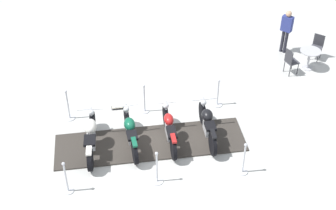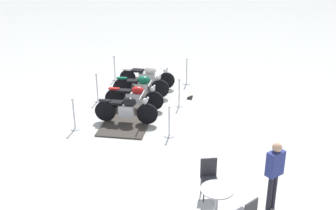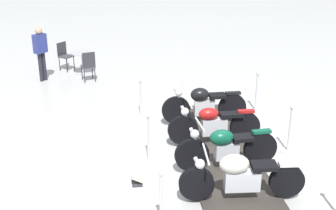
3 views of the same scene
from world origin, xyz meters
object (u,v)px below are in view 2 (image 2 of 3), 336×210
object	(u,v)px
cafe_table	(217,196)
bystander_person	(274,170)
stanchion_left_mid	(97,92)
stanchion_right_rear	(187,75)
motorcycle_cream	(148,75)
motorcycle_black	(127,109)
motorcycle_forest	(142,85)
stanchion_right_mid	(179,96)
motorcycle_maroon	(135,97)
info_placard	(190,96)
stanchion_right_front	(169,127)
cafe_chair_across_table	(209,176)
stanchion_left_rear	(115,71)
stanchion_left_front	(74,119)

from	to	relation	value
cafe_table	bystander_person	size ratio (longest dim) A/B	0.44
stanchion_left_mid	stanchion_right_rear	size ratio (longest dim) A/B	0.99
motorcycle_cream	stanchion_left_mid	world-z (taller)	stanchion_left_mid
motorcycle_black	motorcycle_forest	xyz separation A→B (m)	(-2.19, 0.67, -0.02)
stanchion_right_mid	motorcycle_maroon	bearing A→B (deg)	-86.47
motorcycle_black	info_placard	world-z (taller)	motorcycle_black
motorcycle_forest	stanchion_right_front	world-z (taller)	motorcycle_forest
bystander_person	stanchion_right_front	bearing A→B (deg)	-3.84
motorcycle_forest	cafe_chair_across_table	bearing A→B (deg)	-67.84
stanchion_left_rear	stanchion_left_mid	bearing A→B (deg)	-17.11
motorcycle_black	bystander_person	xyz separation A→B (m)	(5.04, 3.04, 0.49)
bystander_person	cafe_chair_across_table	bearing A→B (deg)	33.51
motorcycle_maroon	motorcycle_cream	size ratio (longest dim) A/B	0.95
motorcycle_maroon	stanchion_right_front	distance (m)	2.38
cafe_chair_across_table	bystander_person	xyz separation A→B (m)	(0.70, 1.30, 0.48)
motorcycle_maroon	info_placard	size ratio (longest dim) A/B	4.83
motorcycle_forest	stanchion_left_front	world-z (taller)	stanchion_left_front
motorcycle_maroon	stanchion_right_front	world-z (taller)	motorcycle_maroon
info_placard	cafe_table	xyz separation A→B (m)	(7.10, -0.79, 0.50)
stanchion_left_rear	stanchion_right_front	xyz separation A→B (m)	(5.49, 1.54, -0.09)
stanchion_right_front	stanchion_right_mid	distance (m)	2.40
stanchion_left_mid	stanchion_right_front	distance (m)	3.91
motorcycle_black	motorcycle_cream	bearing A→B (deg)	89.72
motorcycle_forest	cafe_chair_across_table	size ratio (longest dim) A/B	2.18
stanchion_left_rear	cafe_chair_across_table	distance (m)	8.97
stanchion_left_mid	motorcycle_black	bearing A→B (deg)	25.52
stanchion_left_mid	stanchion_right_front	xyz separation A→B (m)	(3.20, 2.25, -0.05)
cafe_table	cafe_chair_across_table	world-z (taller)	cafe_chair_across_table
stanchion_right_mid	stanchion_right_front	bearing A→B (deg)	-17.11
stanchion_right_front	cafe_chair_across_table	bearing A→B (deg)	8.54
stanchion_right_rear	motorcycle_black	bearing A→B (deg)	-37.26
stanchion_right_front	cafe_chair_across_table	xyz separation A→B (m)	(3.25, 0.49, 0.25)
motorcycle_black	stanchion_right_front	world-z (taller)	motorcycle_black
stanchion_left_mid	stanchion_right_front	size ratio (longest dim) A/B	1.09
info_placard	cafe_chair_across_table	distance (m)	6.34
stanchion_left_rear	stanchion_right_rear	xyz separation A→B (m)	(0.91, 2.95, -0.03)
stanchion_right_mid	cafe_chair_across_table	distance (m)	5.54
stanchion_left_front	stanchion_left_mid	xyz separation A→B (m)	(-2.29, 0.70, -0.02)
motorcycle_forest	cafe_table	distance (m)	7.43
motorcycle_black	cafe_table	size ratio (longest dim) A/B	2.75
stanchion_left_mid	cafe_table	size ratio (longest dim) A/B	1.46
stanchion_left_rear	info_placard	distance (m)	3.74
motorcycle_maroon	info_placard	world-z (taller)	motorcycle_maroon
stanchion_left_rear	stanchion_right_front	size ratio (longest dim) A/B	1.07
stanchion_left_mid	motorcycle_maroon	bearing A→B (deg)	52.88
stanchion_left_front	stanchion_right_mid	xyz separation A→B (m)	(-1.38, 3.66, 0.02)
stanchion_left_front	bystander_person	xyz separation A→B (m)	(4.86, 4.75, 0.66)
motorcycle_cream	cafe_chair_across_table	size ratio (longest dim) A/B	2.24
stanchion_left_rear	stanchion_left_mid	distance (m)	2.40
info_placard	bystander_person	world-z (taller)	bystander_person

